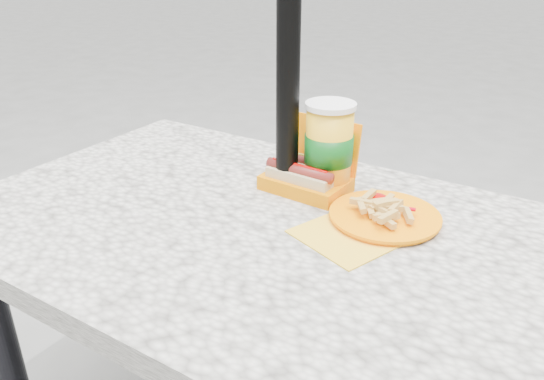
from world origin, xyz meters
The scene contains 5 objects.
picnic_table centered at (0.00, 0.00, 0.64)m, with size 1.20×0.80×0.75m.
umbrella_pole centered at (0.00, 0.16, 1.10)m, with size 0.05×0.05×2.20m, color black.
hotdog_box centered at (0.04, 0.19, 0.78)m, with size 0.19×0.15×0.15m.
fries_plate centered at (0.24, 0.13, 0.76)m, with size 0.26×0.32×0.04m.
soda_cup centered at (0.08, 0.20, 0.85)m, with size 0.11×0.11×0.20m.
Camera 1 is at (0.56, -0.78, 1.26)m, focal length 35.00 mm.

